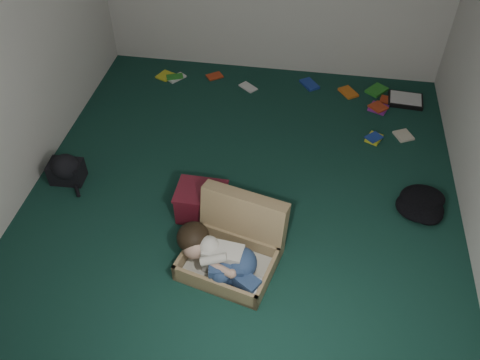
# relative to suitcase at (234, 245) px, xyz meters

# --- Properties ---
(floor) EXTENTS (4.50, 4.50, 0.00)m
(floor) POSITION_rel_suitcase_xyz_m (-0.04, 0.72, -0.16)
(floor) COLOR #143A30
(floor) RESTS_ON ground
(wall_front) EXTENTS (4.50, 0.00, 4.50)m
(wall_front) POSITION_rel_suitcase_xyz_m (-0.04, -1.53, 1.14)
(wall_front) COLOR silver
(wall_front) RESTS_ON ground
(suitcase) EXTENTS (0.88, 0.87, 0.54)m
(suitcase) POSITION_rel_suitcase_xyz_m (0.00, 0.00, 0.00)
(suitcase) COLOR #A28559
(suitcase) RESTS_ON floor
(person) EXTENTS (0.75, 0.52, 0.33)m
(person) POSITION_rel_suitcase_xyz_m (-0.09, -0.17, 0.04)
(person) COLOR silver
(person) RESTS_ON suitcase
(maroon_bin) EXTENTS (0.44, 0.35, 0.30)m
(maroon_bin) POSITION_rel_suitcase_xyz_m (-0.37, 0.43, -0.01)
(maroon_bin) COLOR maroon
(maroon_bin) RESTS_ON floor
(backpack) EXTENTS (0.40, 0.33, 0.23)m
(backpack) POSITION_rel_suitcase_xyz_m (-1.74, 0.66, -0.04)
(backpack) COLOR black
(backpack) RESTS_ON floor
(clothing_pile) EXTENTS (0.47, 0.39, 0.15)m
(clothing_pile) POSITION_rel_suitcase_xyz_m (1.55, 0.79, -0.09)
(clothing_pile) COLOR black
(clothing_pile) RESTS_ON floor
(paper_tray) EXTENTS (0.41, 0.32, 0.05)m
(paper_tray) POSITION_rel_suitcase_xyz_m (1.58, 2.50, -0.13)
(paper_tray) COLOR black
(paper_tray) RESTS_ON floor
(book_scatter) EXTENTS (3.00, 1.15, 0.02)m
(book_scatter) POSITION_rel_suitcase_xyz_m (0.42, 2.42, -0.15)
(book_scatter) COLOR yellow
(book_scatter) RESTS_ON floor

